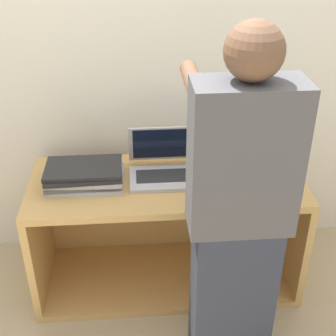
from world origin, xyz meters
TOP-DOWN VIEW (x-y plane):
  - ground_plane at (0.00, 0.00)m, footprint 12.00×12.00m
  - wall_back at (0.00, 0.68)m, footprint 8.00×0.05m
  - cart at (0.00, 0.35)m, footprint 1.37×0.57m
  - laptop_open at (0.00, 0.34)m, footprint 0.37×0.31m
  - laptop_stack_left at (-0.40, 0.28)m, footprint 0.38×0.25m
  - laptop_stack_right at (0.39, 0.29)m, footprint 0.39×0.25m
  - person at (0.24, -0.23)m, footprint 0.40×0.52m

SIDE VIEW (x-z plane):
  - ground_plane at x=0.00m, z-range 0.00..0.00m
  - cart at x=0.00m, z-range 0.00..0.64m
  - laptop_stack_left at x=-0.40m, z-range 0.64..0.74m
  - laptop_open at x=0.00m, z-range 0.57..0.81m
  - laptop_stack_right at x=0.39m, z-range 0.64..0.76m
  - person at x=0.24m, z-range 0.00..1.54m
  - wall_back at x=0.00m, z-range 0.00..2.40m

